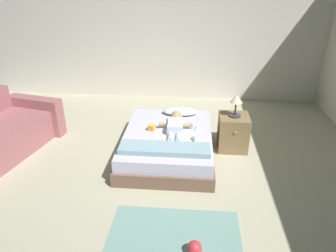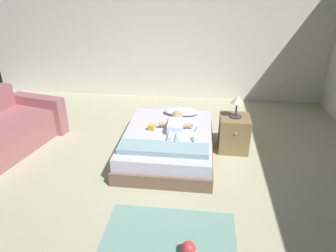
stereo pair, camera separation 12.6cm
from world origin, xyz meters
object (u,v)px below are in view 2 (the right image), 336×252
at_px(toy_ball, 188,249).
at_px(toy_block, 152,127).
at_px(pillow, 182,112).
at_px(lamp, 237,102).
at_px(bed, 168,143).
at_px(toothbrush, 196,129).
at_px(nightstand, 234,133).
at_px(baby_bottle, 194,139).
at_px(baby, 176,124).

distance_m(toy_ball, toy_block, 1.96).
distance_m(pillow, toy_block, 0.71).
xyz_separation_m(lamp, toy_block, (-1.19, -0.23, -0.36)).
distance_m(bed, toothbrush, 0.46).
distance_m(toothbrush, toy_ball, 1.95).
xyz_separation_m(bed, toothbrush, (0.39, 0.14, 0.19)).
bearing_deg(toy_ball, nightstand, 74.92).
distance_m(nightstand, toy_ball, 2.13).
bearing_deg(baby_bottle, bed, 150.48).
bearing_deg(nightstand, bed, -164.59).
relative_size(baby, toothbrush, 4.48).
xyz_separation_m(baby, toothbrush, (0.29, -0.00, -0.07)).
bearing_deg(pillow, lamp, -24.98).
height_order(pillow, toy_ball, pillow).
distance_m(bed, toy_ball, 1.84).
bearing_deg(bed, lamp, 15.41).
height_order(pillow, toothbrush, pillow).
bearing_deg(toothbrush, bed, -160.23).
bearing_deg(pillow, baby_bottle, -74.51).
xyz_separation_m(pillow, nightstand, (0.81, -0.38, -0.15)).
distance_m(bed, lamp, 1.15).
xyz_separation_m(baby, baby_bottle, (0.28, -0.36, -0.04)).
relative_size(bed, lamp, 5.12).
bearing_deg(baby_bottle, nightstand, 40.08).
bearing_deg(toy_block, baby, 17.32).
bearing_deg(toy_ball, baby, 98.87).
height_order(bed, toothbrush, toothbrush).
relative_size(nightstand, toy_block, 4.76).
relative_size(pillow, toy_block, 4.98).
xyz_separation_m(baby, toy_block, (-0.34, -0.11, -0.03)).
height_order(pillow, nightstand, nightstand).
height_order(toothbrush, baby_bottle, baby_bottle).
bearing_deg(baby, toy_ball, -81.13).
height_order(nightstand, baby_bottle, nightstand).
bearing_deg(lamp, pillow, 155.02).
xyz_separation_m(bed, nightstand, (0.96, 0.26, 0.09)).
distance_m(toothbrush, toy_block, 0.64).
bearing_deg(lamp, toy_ball, -105.08).
bearing_deg(toy_ball, lamp, 74.92).
bearing_deg(bed, nightstand, 15.41).
distance_m(nightstand, baby_bottle, 0.76).
xyz_separation_m(toy_ball, baby_bottle, (-0.02, 1.57, 0.32)).
height_order(baby, lamp, lamp).
height_order(lamp, toy_ball, lamp).
distance_m(pillow, toothbrush, 0.56).
xyz_separation_m(nightstand, baby_bottle, (-0.57, -0.48, 0.13)).
bearing_deg(toy_block, pillow, 57.43).
height_order(toothbrush, toy_block, toy_block).
bearing_deg(baby, toothbrush, -0.51).
bearing_deg(nightstand, toy_block, -169.32).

